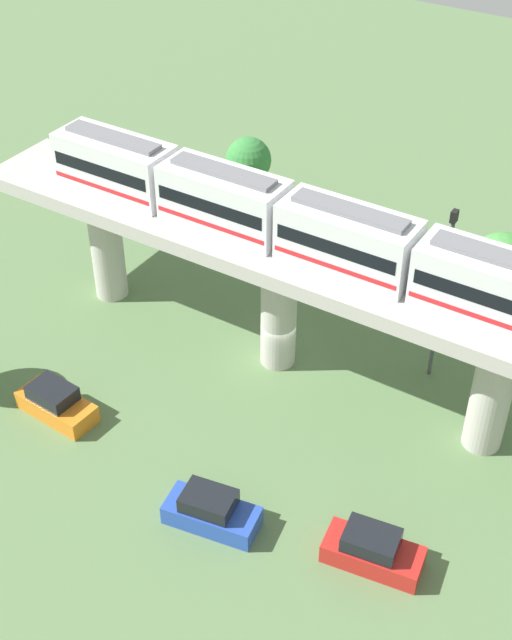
% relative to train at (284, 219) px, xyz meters
% --- Properties ---
extents(ground_plane, '(120.00, 120.00, 0.00)m').
position_rel_train_xyz_m(ground_plane, '(0.00, 0.17, -9.01)').
color(ground_plane, '#5B7A4C').
extents(viaduct, '(5.20, 35.80, 7.48)m').
position_rel_train_xyz_m(viaduct, '(0.00, 0.17, -3.16)').
color(viaduct, '#B7B2AA').
rests_on(viaduct, ground).
extents(train, '(2.64, 27.45, 3.24)m').
position_rel_train_xyz_m(train, '(0.00, 0.00, 0.00)').
color(train, silver).
rests_on(train, viaduct).
extents(parked_car_blue, '(2.50, 4.45, 1.76)m').
position_rel_train_xyz_m(parked_car_blue, '(-11.11, -3.08, -8.27)').
color(parked_car_blue, '#284CB7').
rests_on(parked_car_blue, ground).
extents(parked_car_red, '(2.42, 4.43, 1.76)m').
position_rel_train_xyz_m(parked_car_red, '(-9.22, -10.04, -8.27)').
color(parked_car_red, red).
rests_on(parked_car_red, ground).
extents(parked_car_orange, '(2.06, 4.30, 1.76)m').
position_rel_train_xyz_m(parked_car_orange, '(-9.58, 7.48, -8.27)').
color(parked_car_orange, orange).
rests_on(parked_car_orange, ground).
extents(tree_near_viaduct, '(3.80, 3.80, 5.30)m').
position_rel_train_xyz_m(tree_near_viaduct, '(10.23, -8.27, -5.62)').
color(tree_near_viaduct, brown).
rests_on(tree_near_viaduct, ground).
extents(tree_far_corner, '(3.12, 3.12, 4.92)m').
position_rel_train_xyz_m(tree_far_corner, '(13.36, 10.60, -5.67)').
color(tree_far_corner, brown).
rests_on(tree_far_corner, ground).
extents(signal_post, '(0.44, 0.28, 10.08)m').
position_rel_train_xyz_m(signal_post, '(3.40, -7.27, -3.45)').
color(signal_post, '#4C4C51').
rests_on(signal_post, ground).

